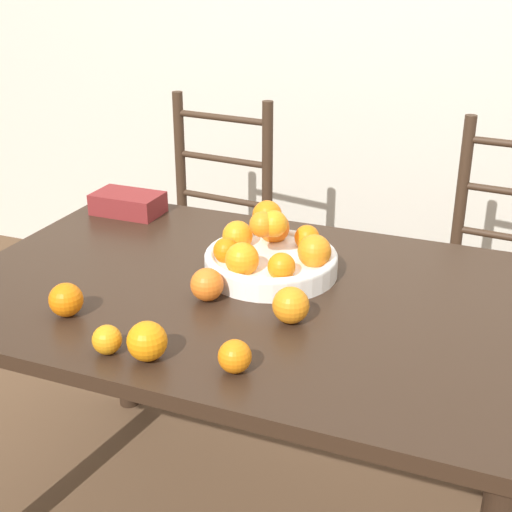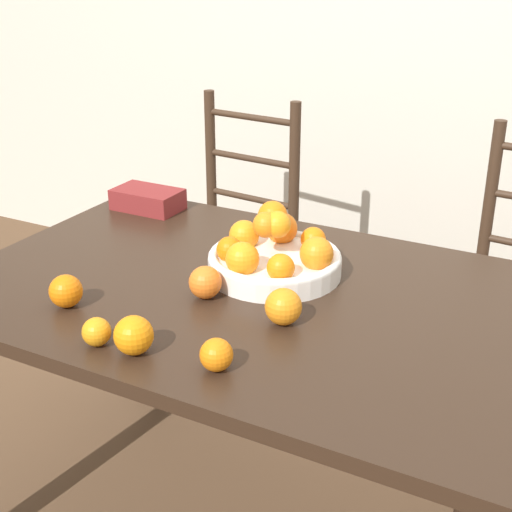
# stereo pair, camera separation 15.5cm
# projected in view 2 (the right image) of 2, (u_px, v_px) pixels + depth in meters

# --- Properties ---
(wall_back) EXTENTS (8.00, 0.06, 2.60)m
(wall_back) POSITION_uv_depth(u_px,v_px,m) (438.00, 5.00, 2.75)
(wall_back) COLOR beige
(wall_back) RESTS_ON ground_plane
(dining_table) EXTENTS (1.42, 0.94, 0.75)m
(dining_table) POSITION_uv_depth(u_px,v_px,m) (250.00, 326.00, 1.76)
(dining_table) COLOR black
(dining_table) RESTS_ON ground_plane
(fruit_bowl) EXTENTS (0.33, 0.33, 0.18)m
(fruit_bowl) POSITION_uv_depth(u_px,v_px,m) (274.00, 255.00, 1.77)
(fruit_bowl) COLOR white
(fruit_bowl) RESTS_ON dining_table
(orange_loose_0) EXTENTS (0.06, 0.06, 0.06)m
(orange_loose_0) POSITION_uv_depth(u_px,v_px,m) (97.00, 332.00, 1.46)
(orange_loose_0) COLOR orange
(orange_loose_0) RESTS_ON dining_table
(orange_loose_1) EXTENTS (0.08, 0.08, 0.08)m
(orange_loose_1) POSITION_uv_depth(u_px,v_px,m) (205.00, 282.00, 1.66)
(orange_loose_1) COLOR orange
(orange_loose_1) RESTS_ON dining_table
(orange_loose_2) EXTENTS (0.08, 0.08, 0.08)m
(orange_loose_2) POSITION_uv_depth(u_px,v_px,m) (134.00, 335.00, 1.43)
(orange_loose_2) COLOR orange
(orange_loose_2) RESTS_ON dining_table
(orange_loose_3) EXTENTS (0.07, 0.07, 0.07)m
(orange_loose_3) POSITION_uv_depth(u_px,v_px,m) (216.00, 355.00, 1.37)
(orange_loose_3) COLOR orange
(orange_loose_3) RESTS_ON dining_table
(orange_loose_4) EXTENTS (0.08, 0.08, 0.08)m
(orange_loose_4) POSITION_uv_depth(u_px,v_px,m) (66.00, 291.00, 1.62)
(orange_loose_4) COLOR orange
(orange_loose_4) RESTS_ON dining_table
(orange_loose_5) EXTENTS (0.08, 0.08, 0.08)m
(orange_loose_5) POSITION_uv_depth(u_px,v_px,m) (283.00, 307.00, 1.54)
(orange_loose_5) COLOR orange
(orange_loose_5) RESTS_ON dining_table
(chair_left) EXTENTS (0.46, 0.44, 1.01)m
(chair_left) POSITION_uv_depth(u_px,v_px,m) (231.00, 244.00, 2.70)
(chair_left) COLOR #382619
(chair_left) RESTS_ON ground_plane
(book_stack) EXTENTS (0.21, 0.13, 0.06)m
(book_stack) POSITION_uv_depth(u_px,v_px,m) (148.00, 199.00, 2.22)
(book_stack) COLOR maroon
(book_stack) RESTS_ON dining_table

